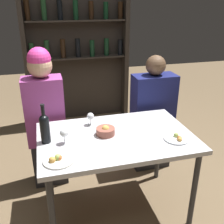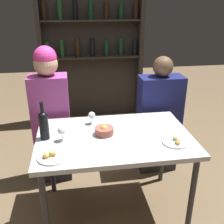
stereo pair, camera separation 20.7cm
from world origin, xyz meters
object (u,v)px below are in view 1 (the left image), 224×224
food_plate_1 (177,138)px  seated_person_right (152,118)px  seated_person_left (46,120)px  wine_glass_0 (64,134)px  food_plate_0 (58,160)px  wine_glass_1 (90,117)px  wine_bottle (45,127)px  snack_bowl (106,131)px

food_plate_1 → seated_person_right: size_ratio=0.16×
seated_person_left → seated_person_right: size_ratio=1.10×
wine_glass_0 → food_plate_0: wine_glass_0 is taller
wine_glass_1 → seated_person_left: size_ratio=0.08×
wine_bottle → wine_glass_1: (0.37, 0.20, -0.05)m
wine_glass_0 → seated_person_right: size_ratio=0.10×
wine_glass_1 → snack_bowl: size_ratio=0.74×
wine_bottle → wine_glass_0: (0.13, -0.05, -0.04)m
wine_glass_1 → snack_bowl: 0.22m
snack_bowl → seated_person_right: seated_person_right is taller
wine_glass_1 → food_plate_0: size_ratio=0.53×
wine_glass_1 → seated_person_right: bearing=24.8°
food_plate_1 → wine_bottle: bearing=167.1°
wine_glass_0 → wine_glass_1: bearing=46.7°
food_plate_0 → seated_person_left: seated_person_left is taller
food_plate_0 → seated_person_left: size_ratio=0.15×
food_plate_0 → food_plate_1: food_plate_0 is taller
wine_bottle → wine_glass_1: 0.43m
food_plate_0 → food_plate_1: size_ratio=1.08×
seated_person_left → seated_person_right: 1.08m
wine_glass_1 → wine_bottle: bearing=-151.5°
wine_glass_1 → food_plate_1: wine_glass_1 is taller
wine_glass_0 → seated_person_right: 1.14m
wine_bottle → wine_glass_0: 0.15m
wine_glass_0 → snack_bowl: bearing=9.3°
wine_glass_1 → food_plate_1: size_ratio=0.57×
wine_glass_0 → wine_glass_1: size_ratio=1.08×
wine_bottle → seated_person_left: seated_person_left is taller
wine_glass_1 → food_plate_1: 0.72m
wine_glass_0 → seated_person_right: bearing=31.6°
wine_glass_1 → food_plate_0: wine_glass_1 is taller
food_plate_0 → snack_bowl: (0.39, 0.28, 0.02)m
wine_glass_0 → snack_bowl: (0.32, 0.05, -0.05)m
food_plate_1 → snack_bowl: 0.54m
wine_bottle → seated_person_right: (1.08, 0.53, -0.29)m
food_plate_0 → seated_person_right: 1.31m
wine_bottle → wine_glass_1: wine_bottle is taller
wine_glass_0 → food_plate_1: 0.84m
wine_glass_0 → snack_bowl: wine_glass_0 is taller
seated_person_right → snack_bowl: bearing=-139.9°
wine_glass_0 → wine_bottle: bearing=157.3°
wine_glass_0 → food_plate_0: (-0.07, -0.22, -0.07)m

